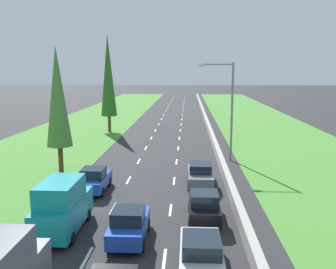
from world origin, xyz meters
TOP-DOWN VIEW (x-y plane):
  - ground_plane at (0.00, 60.00)m, footprint 300.00×300.00m
  - grass_verge_left at (-12.65, 60.00)m, footprint 14.00×140.00m
  - grass_verge_right at (14.35, 60.00)m, footprint 14.00×140.00m
  - median_barrier at (5.70, 60.00)m, footprint 0.44×120.00m
  - lane_markings at (0.00, 60.00)m, footprint 3.64×116.00m
  - silver_sedan_right_lane at (3.34, 13.94)m, footprint 1.82×4.50m
  - teal_van_left_lane at (-3.70, 17.63)m, footprint 1.96×4.90m
  - blue_hatchback_left_lane at (-3.69, 24.25)m, footprint 1.74×3.90m
  - black_hatchback_right_lane at (3.69, 19.48)m, footprint 1.74×3.90m
  - blue_hatchback_centre_lane at (-0.10, 16.79)m, footprint 1.74×3.90m
  - grey_sedan_right_lane at (3.69, 26.14)m, footprint 1.82×4.50m
  - poplar_tree_second at (-7.70, 29.10)m, footprint 2.06×2.06m
  - poplar_tree_third at (-7.92, 49.61)m, footprint 2.13×2.13m
  - street_light_mast at (6.43, 33.85)m, footprint 3.20×0.28m

SIDE VIEW (x-z plane):
  - ground_plane at x=0.00m, z-range 0.00..0.00m
  - lane_markings at x=0.00m, z-range 0.00..0.01m
  - grass_verge_left at x=-12.65m, z-range 0.00..0.04m
  - grass_verge_right at x=14.35m, z-range 0.00..0.04m
  - median_barrier at x=5.70m, z-range 0.00..0.85m
  - silver_sedan_right_lane at x=3.34m, z-range -0.01..1.63m
  - grey_sedan_right_lane at x=3.69m, z-range -0.01..1.63m
  - blue_hatchback_left_lane at x=-3.69m, z-range -0.02..1.70m
  - black_hatchback_right_lane at x=3.69m, z-range -0.02..1.70m
  - blue_hatchback_centre_lane at x=-0.10m, z-range -0.02..1.70m
  - teal_van_left_lane at x=-3.70m, z-range -0.01..2.81m
  - street_light_mast at x=6.43m, z-range 0.73..9.73m
  - poplar_tree_second at x=-7.70m, z-range 1.05..11.35m
  - poplar_tree_third at x=-7.92m, z-range 1.05..14.12m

